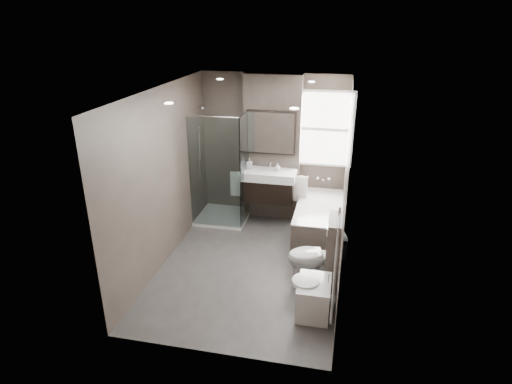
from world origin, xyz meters
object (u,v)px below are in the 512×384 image
(vanity, at_px, (269,185))
(bathtub, at_px, (319,219))
(toilet, at_px, (315,257))
(bidet, at_px, (313,297))

(vanity, height_order, bathtub, vanity)
(toilet, distance_m, bidet, 0.74)
(bidet, bearing_deg, toilet, 93.46)
(toilet, bearing_deg, bidet, -13.78)
(toilet, relative_size, bidet, 1.34)
(vanity, bearing_deg, bidet, -66.97)
(vanity, xyz_separation_m, bidet, (1.01, -2.38, -0.50))
(bathtub, relative_size, bidet, 2.78)
(toilet, bearing_deg, bathtub, 164.69)
(vanity, height_order, bidet, vanity)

